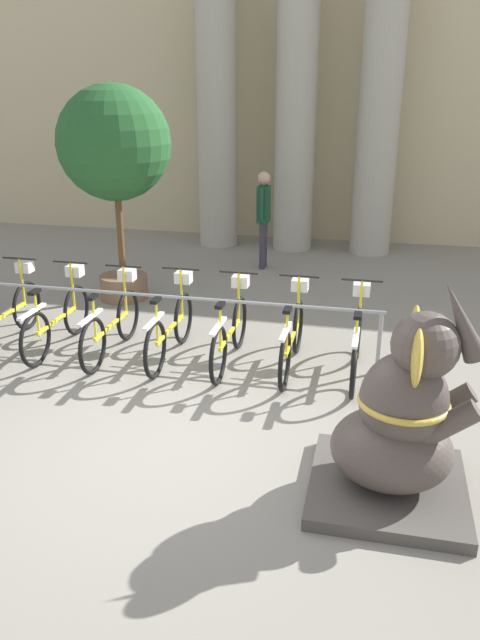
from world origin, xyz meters
TOP-DOWN VIEW (x-y plane):
  - ground_plane at (0.00, 0.00)m, footprint 60.00×60.00m
  - building_facade at (0.00, 8.60)m, footprint 20.00×0.20m
  - column_left at (-1.55, 7.60)m, footprint 0.97×0.97m
  - column_middle at (0.00, 7.60)m, footprint 0.97×0.97m
  - column_right at (1.55, 7.60)m, footprint 0.97×0.97m
  - bike_rack at (-1.02, 1.95)m, footprint 5.78×0.05m
  - bicycle_1 at (-2.86, 1.85)m, footprint 0.48×1.72m
  - bicycle_2 at (-2.12, 1.83)m, footprint 0.48×1.72m
  - bicycle_3 at (-1.39, 1.81)m, footprint 0.48×1.72m
  - bicycle_4 at (-0.65, 1.86)m, footprint 0.48×1.72m
  - bicycle_5 at (0.09, 1.86)m, footprint 0.48×1.72m
  - bicycle_6 at (0.83, 1.87)m, footprint 0.48×1.72m
  - bicycle_7 at (1.57, 1.86)m, footprint 0.48×1.72m
  - elephant_statue at (2.00, -0.35)m, footprint 1.26×1.26m
  - person_pedestrian at (-0.30, 6.02)m, footprint 0.23×0.47m
  - potted_tree at (-2.10, 3.85)m, footprint 1.65×1.65m

SIDE VIEW (x-z plane):
  - ground_plane at x=0.00m, z-range 0.00..0.00m
  - bicycle_1 at x=-2.86m, z-range -0.10..0.91m
  - bicycle_2 at x=-2.12m, z-range -0.10..0.91m
  - bicycle_3 at x=-1.39m, z-range -0.10..0.91m
  - bicycle_4 at x=-0.65m, z-range -0.10..0.91m
  - bicycle_5 at x=0.09m, z-range -0.10..0.91m
  - bicycle_6 at x=0.83m, z-range -0.10..0.91m
  - bicycle_7 at x=1.57m, z-range -0.10..0.91m
  - elephant_statue at x=2.00m, z-range -0.30..1.58m
  - bike_rack at x=-1.02m, z-range 0.26..1.03m
  - person_pedestrian at x=-0.30m, z-range 0.18..1.90m
  - potted_tree at x=-2.10m, z-range 0.67..3.85m
  - column_left at x=-1.55m, z-range 0.04..5.20m
  - column_middle at x=0.00m, z-range 0.04..5.20m
  - column_right at x=1.55m, z-range 0.04..5.20m
  - building_facade at x=0.00m, z-range 0.00..6.00m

